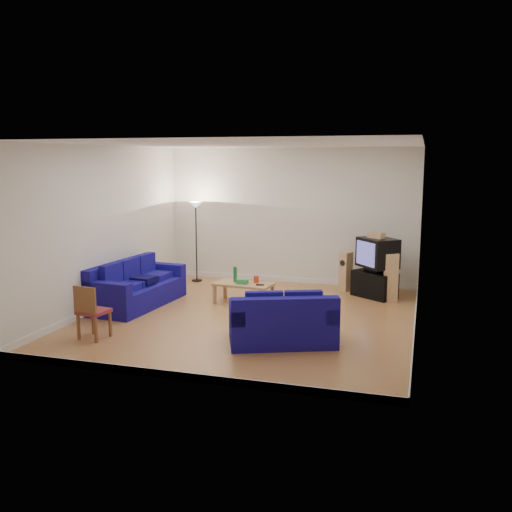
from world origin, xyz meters
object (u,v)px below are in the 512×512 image
(coffee_table, at_px, (244,286))
(television, at_px, (377,253))
(sofa_loveseat, at_px, (283,325))
(sofa_three_seat, at_px, (135,289))
(tv_stand, at_px, (374,284))

(coffee_table, height_order, television, television)
(television, bearing_deg, sofa_loveseat, -57.93)
(sofa_three_seat, height_order, television, television)
(tv_stand, bearing_deg, television, -0.38)
(coffee_table, bearing_deg, television, 26.61)
(sofa_loveseat, bearing_deg, tv_stand, 51.15)
(sofa_loveseat, height_order, television, television)
(sofa_three_seat, distance_m, tv_stand, 5.05)
(sofa_loveseat, distance_m, coffee_table, 2.70)
(tv_stand, bearing_deg, coffee_table, -117.63)
(sofa_three_seat, relative_size, sofa_loveseat, 1.24)
(coffee_table, relative_size, tv_stand, 1.35)
(sofa_loveseat, bearing_deg, coffee_table, 99.75)
(coffee_table, relative_size, television, 1.24)
(sofa_loveseat, relative_size, tv_stand, 2.08)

